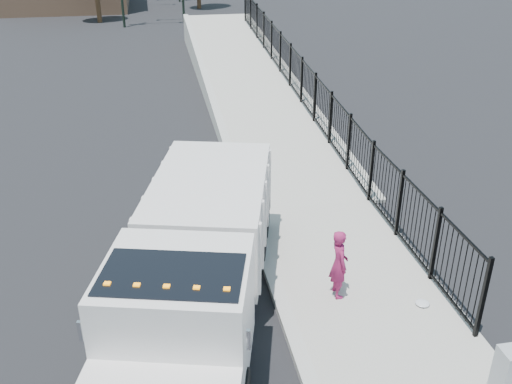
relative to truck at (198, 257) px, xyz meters
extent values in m
plane|color=black|center=(1.75, 0.27, -1.49)|extent=(120.00, 120.00, 0.00)
cube|color=#9E998E|center=(3.67, -1.73, -1.43)|extent=(3.55, 12.00, 0.12)
cube|color=#ADAAA3|center=(1.75, -1.73, -1.41)|extent=(0.30, 12.00, 0.16)
cube|color=#9E998E|center=(3.87, 16.27, -1.49)|extent=(3.95, 24.06, 3.19)
cube|color=black|center=(5.30, 12.27, -0.59)|extent=(0.10, 28.00, 1.80)
cube|color=black|center=(0.10, 0.38, -0.93)|extent=(2.74, 6.96, 0.22)
cube|color=silver|center=(-0.49, -1.89, 0.09)|extent=(2.88, 2.77, 2.04)
cube|color=black|center=(-0.56, -2.14, 0.70)|extent=(2.50, 1.85, 0.87)
cube|color=silver|center=(0.43, 1.66, 0.09)|extent=(3.45, 4.76, 1.73)
cube|color=silver|center=(-1.98, -2.55, 0.55)|extent=(0.07, 0.07, 0.36)
cube|color=silver|center=(0.48, -3.20, 0.55)|extent=(0.07, 0.07, 0.36)
cube|color=orange|center=(-1.54, -2.25, 1.13)|extent=(0.12, 0.10, 0.06)
cube|color=orange|center=(-1.09, -2.36, 1.13)|extent=(0.12, 0.10, 0.06)
cube|color=orange|center=(-0.65, -2.48, 1.13)|extent=(0.12, 0.10, 0.06)
cube|color=orange|center=(-0.21, -2.60, 1.13)|extent=(0.12, 0.10, 0.06)
cube|color=orange|center=(0.24, -2.71, 1.13)|extent=(0.12, 0.10, 0.06)
cylinder|color=black|center=(-0.45, 2.52, -0.98)|extent=(0.57, 1.07, 1.02)
cylinder|color=black|center=(1.62, 1.98, -0.98)|extent=(0.57, 1.07, 1.02)
cylinder|color=black|center=(-0.16, 3.60, -0.98)|extent=(0.57, 1.07, 1.02)
cylinder|color=black|center=(1.91, 3.06, -0.98)|extent=(0.57, 1.07, 1.02)
imported|color=#8B1B4B|center=(3.00, 0.09, -0.57)|extent=(0.39, 0.59, 1.60)
cube|color=gray|center=(4.85, -3.48, -0.74)|extent=(0.55, 0.40, 1.25)
ellipsoid|color=silver|center=(4.70, -0.61, -1.33)|extent=(0.31, 0.31, 0.08)
cylinder|color=#382314|center=(-4.25, 36.10, 0.11)|extent=(0.36, 0.36, 3.20)
camera|label=1|loc=(-0.59, -9.67, 6.25)|focal=40.00mm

